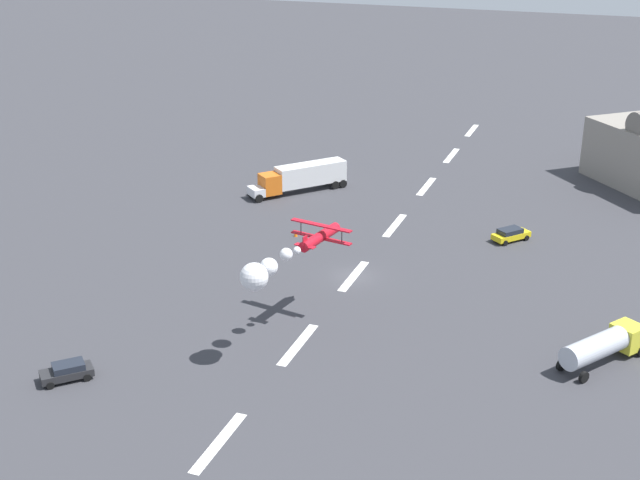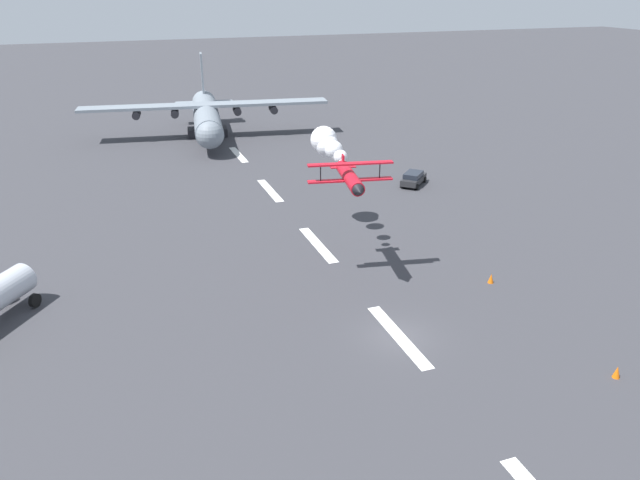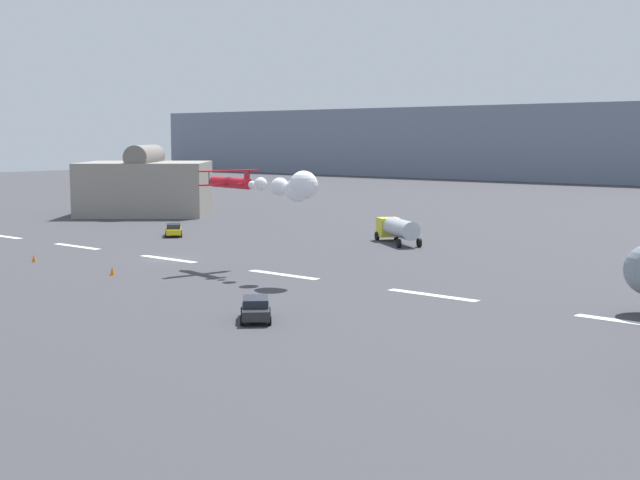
{
  "view_description": "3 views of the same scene",
  "coord_description": "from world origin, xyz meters",
  "views": [
    {
      "loc": [
        79.36,
        25.75,
        37.97
      ],
      "look_at": [
        9.48,
        -0.27,
        7.68
      ],
      "focal_mm": 48.77,
      "sensor_mm": 36.0,
      "label": 1
    },
    {
      "loc": [
        -30.44,
        16.31,
        21.44
      ],
      "look_at": [
        12.02,
        1.15,
        2.13
      ],
      "focal_mm": 34.32,
      "sensor_mm": 36.0,
      "label": 2
    },
    {
      "loc": [
        69.5,
        -57.18,
        12.13
      ],
      "look_at": [
        20.13,
        0.0,
        3.43
      ],
      "focal_mm": 50.15,
      "sensor_mm": 36.0,
      "label": 3
    }
  ],
  "objects": [
    {
      "name": "traffic_cone_near",
      "position": [
        -8.33,
        -9.95,
        0.38
      ],
      "size": [
        0.44,
        0.44,
        0.75
      ],
      "primitive_type": "cone",
      "color": "orange",
      "rests_on": "ground"
    },
    {
      "name": "runway_stripe_6",
      "position": [
        31.62,
        0.0,
        0.01
      ],
      "size": [
        8.0,
        0.9,
        0.01
      ],
      "primitive_type": "cube",
      "color": "white",
      "rests_on": "ground"
    },
    {
      "name": "runway_stripe_3",
      "position": [
        -15.81,
        0.0,
        0.01
      ],
      "size": [
        8.0,
        0.9,
        0.01
      ],
      "primitive_type": "cube",
      "color": "white",
      "rests_on": "ground"
    },
    {
      "name": "runway_stripe_2",
      "position": [
        -31.62,
        0.0,
        0.01
      ],
      "size": [
        8.0,
        0.9,
        0.01
      ],
      "primitive_type": "cube",
      "color": "white",
      "rests_on": "ground"
    },
    {
      "name": "runway_stripe_7",
      "position": [
        47.43,
        0.0,
        0.01
      ],
      "size": [
        8.0,
        0.9,
        0.01
      ],
      "primitive_type": "cube",
      "color": "white",
      "rests_on": "ground"
    },
    {
      "name": "airport_staff_sedan",
      "position": [
        -15.76,
        13.9,
        0.81
      ],
      "size": [
        4.65,
        4.3,
        1.52
      ],
      "color": "yellow",
      "rests_on": "ground"
    },
    {
      "name": "runway_stripe_4",
      "position": [
        0.0,
        0.0,
        0.01
      ],
      "size": [
        8.0,
        0.9,
        0.01
      ],
      "primitive_type": "cube",
      "color": "white",
      "rests_on": "ground"
    },
    {
      "name": "runway_stripe_5",
      "position": [
        15.81,
        0.0,
        0.01
      ],
      "size": [
        8.0,
        0.9,
        0.01
      ],
      "primitive_type": "cube",
      "color": "white",
      "rests_on": "ground"
    },
    {
      "name": "traffic_cone_far",
      "position": [
        4.47,
        -10.04,
        0.38
      ],
      "size": [
        0.44,
        0.44,
        0.75
      ],
      "primitive_type": "cone",
      "color": "orange",
      "rests_on": "ground"
    },
    {
      "name": "ground_plane",
      "position": [
        0.0,
        0.0,
        0.0
      ],
      "size": [
        440.0,
        440.0,
        0.0
      ],
      "primitive_type": "plane",
      "color": "#38383D",
      "rests_on": "ground"
    },
    {
      "name": "hangar_building",
      "position": [
        -43.95,
        31.88,
        4.49
      ],
      "size": [
        25.95,
        25.78,
        10.95
      ],
      "color": "gray",
      "rests_on": "ground"
    },
    {
      "name": "fuel_tanker_truck",
      "position": [
        9.69,
        25.69,
        1.74
      ],
      "size": [
        8.73,
        7.14,
        2.9
      ],
      "color": "yellow",
      "rests_on": "ground"
    },
    {
      "name": "stunt_biplane_red",
      "position": [
        17.08,
        -1.69,
        8.03
      ],
      "size": [
        15.49,
        6.31,
        2.64
      ],
      "color": "red"
    },
    {
      "name": "followme_car_yellow",
      "position": [
        28.06,
        -15.73,
        0.81
      ],
      "size": [
        4.29,
        4.28,
        1.52
      ],
      "color": "#262628",
      "rests_on": "ground"
    }
  ]
}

